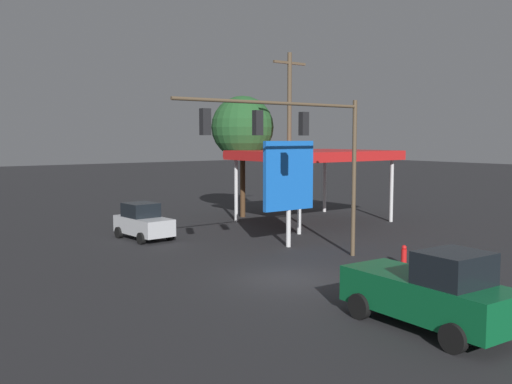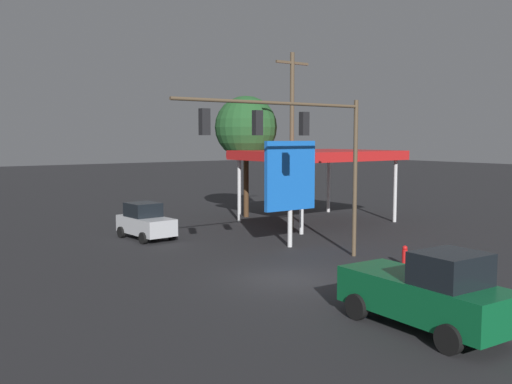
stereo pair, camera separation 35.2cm
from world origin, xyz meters
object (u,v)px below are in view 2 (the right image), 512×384
hatchback_crossing (145,222)px  traffic_signal_assembly (296,139)px  fire_hydrant (405,256)px  utility_pole (292,137)px  street_tree (246,128)px  pickup_parked (428,293)px  price_sign (290,178)px

hatchback_crossing → traffic_signal_assembly: bearing=9.3°
traffic_signal_assembly → fire_hydrant: size_ratio=10.93×
utility_pole → street_tree: utility_pole is taller
pickup_parked → fire_hydrant: size_ratio=6.01×
utility_pole → hatchback_crossing: (8.48, -2.30, -4.60)m
price_sign → street_tree: street_tree is taller
utility_pole → price_sign: (3.59, 4.19, -2.01)m
price_sign → pickup_parked: 13.23m
fire_hydrant → utility_pole: bearing=-102.3°
hatchback_crossing → fire_hydrant: 14.15m
price_sign → fire_hydrant: price_sign is taller
price_sign → hatchback_crossing: bearing=-53.0°
hatchback_crossing → street_tree: (-9.46, -3.82, 5.27)m
price_sign → hatchback_crossing: price_sign is taller
hatchback_crossing → street_tree: bearing=108.2°
fire_hydrant → traffic_signal_assembly: bearing=-35.2°
price_sign → fire_hydrant: (-1.32, 6.21, -3.09)m
hatchback_crossing → fire_hydrant: size_ratio=4.44×
traffic_signal_assembly → utility_pole: (-6.15, -7.66, 0.08)m
traffic_signal_assembly → street_tree: size_ratio=1.15×
utility_pole → hatchback_crossing: size_ratio=2.69×
traffic_signal_assembly → pickup_parked: size_ratio=1.82×
utility_pole → street_tree: (-0.98, -6.12, 0.67)m
street_tree → fire_hydrant: bearing=78.9°
street_tree → fire_hydrant: street_tree is taller
traffic_signal_assembly → price_sign: size_ratio=1.79×
traffic_signal_assembly → utility_pole: utility_pole is taller
hatchback_crossing → pickup_parked: 18.56m
price_sign → pickup_parked: (4.86, 12.06, -2.42)m
hatchback_crossing → pickup_parked: pickup_parked is taller
hatchback_crossing → fire_hydrant: (-6.21, 12.71, -0.51)m
utility_pole → price_sign: 5.88m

